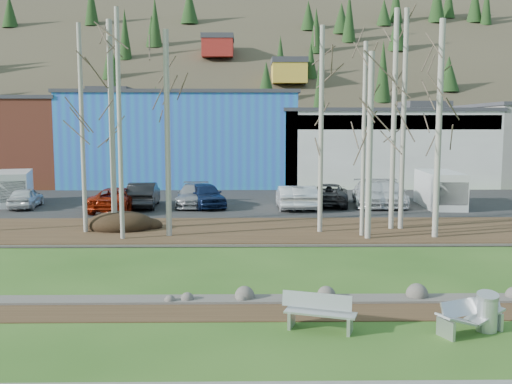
{
  "coord_description": "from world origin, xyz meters",
  "views": [
    {
      "loc": [
        -0.1,
        -13.89,
        5.39
      ],
      "look_at": [
        0.25,
        10.57,
        2.5
      ],
      "focal_mm": 40.0,
      "sensor_mm": 36.0,
      "label": 1
    }
  ],
  "objects_px": {
    "bench_damaged": "(471,316)",
    "car_6": "(329,194)",
    "car_5": "(303,197)",
    "car_9": "(290,197)",
    "car_7": "(371,193)",
    "car_2": "(118,199)",
    "van_white": "(441,189)",
    "litter_bin": "(487,314)",
    "car_4": "(205,195)",
    "seagull": "(300,305)",
    "car_3": "(193,195)",
    "van_grey": "(13,188)",
    "bench_intact": "(319,312)",
    "car_1": "(143,195)",
    "car_0": "(26,198)",
    "car_8": "(388,193)"
  },
  "relations": [
    {
      "from": "bench_damaged",
      "to": "car_0",
      "type": "distance_m",
      "value": 29.53
    },
    {
      "from": "car_5",
      "to": "car_9",
      "type": "distance_m",
      "value": 0.79
    },
    {
      "from": "car_3",
      "to": "car_2",
      "type": "bearing_deg",
      "value": -156.35
    },
    {
      "from": "car_8",
      "to": "car_4",
      "type": "bearing_deg",
      "value": -170.2
    },
    {
      "from": "car_3",
      "to": "van_white",
      "type": "distance_m",
      "value": 15.93
    },
    {
      "from": "car_3",
      "to": "car_4",
      "type": "xyz_separation_m",
      "value": [
        0.81,
        -0.51,
        0.07
      ]
    },
    {
      "from": "bench_intact",
      "to": "car_1",
      "type": "xyz_separation_m",
      "value": [
        -8.58,
        21.72,
        0.47
      ]
    },
    {
      "from": "car_7",
      "to": "car_6",
      "type": "bearing_deg",
      "value": -174.2
    },
    {
      "from": "seagull",
      "to": "car_7",
      "type": "xyz_separation_m",
      "value": [
        6.51,
        20.79,
        0.77
      ]
    },
    {
      "from": "litter_bin",
      "to": "van_white",
      "type": "distance_m",
      "value": 22.61
    },
    {
      "from": "car_5",
      "to": "car_9",
      "type": "height_order",
      "value": "same"
    },
    {
      "from": "car_1",
      "to": "car_6",
      "type": "distance_m",
      "value": 12.03
    },
    {
      "from": "car_7",
      "to": "van_grey",
      "type": "distance_m",
      "value": 23.63
    },
    {
      "from": "car_3",
      "to": "van_grey",
      "type": "bearing_deg",
      "value": 174.69
    },
    {
      "from": "bench_damaged",
      "to": "van_grey",
      "type": "xyz_separation_m",
      "value": [
        -21.38,
        23.51,
        0.78
      ]
    },
    {
      "from": "bench_intact",
      "to": "car_8",
      "type": "height_order",
      "value": "car_8"
    },
    {
      "from": "car_2",
      "to": "car_8",
      "type": "relative_size",
      "value": 0.97
    },
    {
      "from": "car_0",
      "to": "car_2",
      "type": "bearing_deg",
      "value": 161.53
    },
    {
      "from": "litter_bin",
      "to": "car_0",
      "type": "distance_m",
      "value": 29.78
    },
    {
      "from": "car_0",
      "to": "van_grey",
      "type": "distance_m",
      "value": 2.28
    },
    {
      "from": "car_7",
      "to": "car_8",
      "type": "xyz_separation_m",
      "value": [
        1.12,
        0.0,
        0.0
      ]
    },
    {
      "from": "car_4",
      "to": "car_8",
      "type": "bearing_deg",
      "value": -16.18
    },
    {
      "from": "car_1",
      "to": "bench_damaged",
      "type": "bearing_deg",
      "value": 115.98
    },
    {
      "from": "car_3",
      "to": "van_white",
      "type": "relative_size",
      "value": 0.93
    },
    {
      "from": "seagull",
      "to": "van_white",
      "type": "xyz_separation_m",
      "value": [
        10.85,
        20.03,
        1.12
      ]
    },
    {
      "from": "seagull",
      "to": "car_3",
      "type": "bearing_deg",
      "value": 88.7
    },
    {
      "from": "car_6",
      "to": "van_grey",
      "type": "height_order",
      "value": "van_grey"
    },
    {
      "from": "bench_damaged",
      "to": "van_white",
      "type": "distance_m",
      "value": 22.83
    },
    {
      "from": "car_3",
      "to": "car_8",
      "type": "relative_size",
      "value": 0.91
    },
    {
      "from": "seagull",
      "to": "van_white",
      "type": "distance_m",
      "value": 22.81
    },
    {
      "from": "car_8",
      "to": "car_1",
      "type": "bearing_deg",
      "value": -171.11
    },
    {
      "from": "bench_damaged",
      "to": "car_7",
      "type": "height_order",
      "value": "car_7"
    },
    {
      "from": "litter_bin",
      "to": "car_9",
      "type": "bearing_deg",
      "value": 99.64
    },
    {
      "from": "car_6",
      "to": "car_9",
      "type": "relative_size",
      "value": 1.18
    },
    {
      "from": "bench_intact",
      "to": "car_7",
      "type": "xyz_separation_m",
      "value": [
        6.15,
        22.33,
        0.45
      ]
    },
    {
      "from": "seagull",
      "to": "car_0",
      "type": "distance_m",
      "value": 25.39
    },
    {
      "from": "seagull",
      "to": "van_grey",
      "type": "relative_size",
      "value": 0.07
    },
    {
      "from": "seagull",
      "to": "van_white",
      "type": "bearing_deg",
      "value": 46.48
    },
    {
      "from": "car_3",
      "to": "car_9",
      "type": "xyz_separation_m",
      "value": [
        6.21,
        -1.15,
        0.01
      ]
    },
    {
      "from": "seagull",
      "to": "car_0",
      "type": "bearing_deg",
      "value": 112.97
    },
    {
      "from": "car_4",
      "to": "van_grey",
      "type": "distance_m",
      "value": 12.94
    },
    {
      "from": "car_0",
      "to": "car_9",
      "type": "bearing_deg",
      "value": 171.82
    },
    {
      "from": "car_3",
      "to": "car_7",
      "type": "bearing_deg",
      "value": 0.26
    },
    {
      "from": "litter_bin",
      "to": "car_4",
      "type": "relative_size",
      "value": 0.2
    },
    {
      "from": "car_2",
      "to": "van_white",
      "type": "relative_size",
      "value": 0.99
    },
    {
      "from": "car_1",
      "to": "car_7",
      "type": "bearing_deg",
      "value": 178.74
    },
    {
      "from": "bench_damaged",
      "to": "car_6",
      "type": "relative_size",
      "value": 0.39
    },
    {
      "from": "car_1",
      "to": "car_6",
      "type": "height_order",
      "value": "car_1"
    },
    {
      "from": "seagull",
      "to": "car_5",
      "type": "bearing_deg",
      "value": 69.25
    },
    {
      "from": "car_5",
      "to": "van_grey",
      "type": "bearing_deg",
      "value": -7.92
    }
  ]
}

